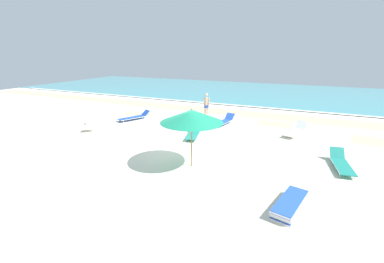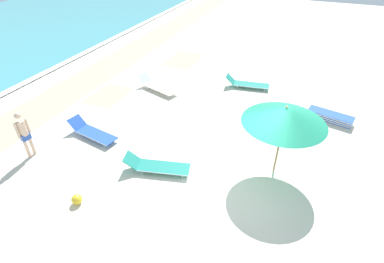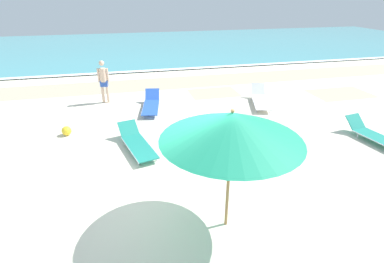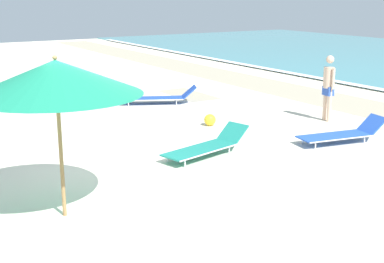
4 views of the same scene
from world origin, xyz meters
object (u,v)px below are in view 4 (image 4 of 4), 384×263
object	(u,v)px
sun_lounger_near_water_left	(160,97)
beachgoer_wading_adult	(329,84)
beach_ball	(210,120)
sun_lounger_near_water_right	(342,133)
sun_lounger_mid_beach_pair_a	(207,146)
sun_lounger_under_umbrella	(58,99)
beach_umbrella	(56,78)

from	to	relation	value
sun_lounger_near_water_left	beachgoer_wading_adult	bearing A→B (deg)	57.51
beach_ball	sun_lounger_near_water_left	bearing A→B (deg)	175.79
sun_lounger_near_water_right	sun_lounger_mid_beach_pair_a	bearing A→B (deg)	-93.47
sun_lounger_under_umbrella	beach_ball	distance (m)	5.19
beach_umbrella	sun_lounger_near_water_left	distance (m)	8.93
beach_umbrella	sun_lounger_near_water_left	xyz separation A→B (m)	(-6.87, 5.36, -1.95)
sun_lounger_under_umbrella	beachgoer_wading_adult	bearing A→B (deg)	10.99
sun_lounger_near_water_right	sun_lounger_mid_beach_pair_a	distance (m)	3.32
sun_lounger_under_umbrella	sun_lounger_mid_beach_pair_a	distance (m)	6.74
beachgoer_wading_adult	sun_lounger_mid_beach_pair_a	bearing A→B (deg)	-68.13
sun_lounger_mid_beach_pair_a	beach_ball	bearing A→B (deg)	131.31
sun_lounger_mid_beach_pair_a	beachgoer_wading_adult	xyz separation A→B (m)	(-0.98, 4.51, 0.79)
sun_lounger_near_water_right	sun_lounger_mid_beach_pair_a	world-z (taller)	sun_lounger_near_water_right
sun_lounger_under_umbrella	sun_lounger_near_water_right	bearing A→B (deg)	-3.50
sun_lounger_mid_beach_pair_a	beach_umbrella	bearing A→B (deg)	-81.17
sun_lounger_near_water_left	beach_ball	xyz separation A→B (m)	(3.20, -0.24, -0.06)
sun_lounger_near_water_left	beachgoer_wading_adult	size ratio (longest dim) A/B	1.33
beach_umbrella	beach_ball	bearing A→B (deg)	125.58
sun_lounger_under_umbrella	sun_lounger_near_water_right	size ratio (longest dim) A/B	0.90
sun_lounger_under_umbrella	sun_lounger_mid_beach_pair_a	world-z (taller)	sun_lounger_under_umbrella
beach_umbrella	sun_lounger_mid_beach_pair_a	distance (m)	4.37
sun_lounger_mid_beach_pair_a	beachgoer_wading_adult	bearing A→B (deg)	88.44
beach_umbrella	sun_lounger_under_umbrella	bearing A→B (deg)	162.78
beach_umbrella	sun_lounger_near_water_right	xyz separation A→B (m)	(-0.72, 6.84, -1.94)
sun_lounger_mid_beach_pair_a	beach_ball	distance (m)	2.64
beach_umbrella	beach_ball	xyz separation A→B (m)	(-3.67, 5.13, -2.00)
beach_umbrella	sun_lounger_under_umbrella	size ratio (longest dim) A/B	1.29
sun_lounger_near_water_left	sun_lounger_mid_beach_pair_a	world-z (taller)	sun_lounger_near_water_left
sun_lounger_under_umbrella	beach_ball	world-z (taller)	sun_lounger_under_umbrella
beach_umbrella	beachgoer_wading_adult	xyz separation A→B (m)	(-2.48, 8.12, -1.16)
beach_umbrella	sun_lounger_mid_beach_pair_a	xyz separation A→B (m)	(-1.50, 3.62, -1.95)
sun_lounger_under_umbrella	beach_umbrella	bearing A→B (deg)	-50.80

